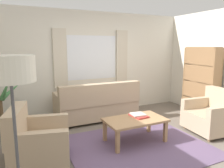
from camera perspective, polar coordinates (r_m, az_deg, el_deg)
ground_plane at (r=3.99m, az=6.74°, el=-16.00°), size 6.24×6.24×0.00m
wall_back at (r=5.64m, az=-5.38°, el=5.45°), size 5.32×0.12×2.60m
window_with_curtains at (r=5.55m, az=-5.11°, el=6.94°), size 1.98×0.07×1.40m
area_rug at (r=3.99m, az=6.74°, el=-15.93°), size 2.39×2.00×0.01m
couch at (r=5.16m, az=-3.90°, el=-5.49°), size 1.90×0.82×0.92m
armchair_left at (r=3.49m, az=-19.19°, el=-14.15°), size 1.00×1.01×0.88m
armchair_right at (r=4.90m, az=24.91°, el=-7.44°), size 0.89×0.91×0.88m
coffee_table at (r=4.02m, az=6.10°, el=-9.89°), size 1.10×0.64×0.44m
book_stack_on_table at (r=4.13m, az=6.97°, el=-8.16°), size 0.28×0.36×0.05m
potted_plant at (r=4.86m, az=-27.34°, el=-6.36°), size 1.06×1.04×1.20m
bookshelf at (r=5.85m, az=22.23°, el=-0.35°), size 0.30×0.94×1.72m
standing_lamp at (r=2.15m, az=-25.11°, el=1.19°), size 0.44×0.44×1.67m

